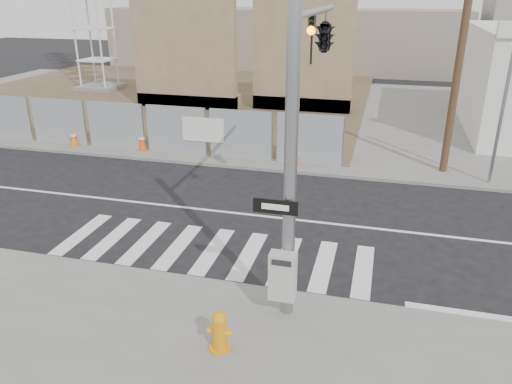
% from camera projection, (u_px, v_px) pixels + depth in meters
% --- Properties ---
extents(ground, '(100.00, 100.00, 0.00)m').
position_uv_depth(ground, '(239.00, 214.00, 15.71)').
color(ground, black).
rests_on(ground, ground).
extents(sidewalk_far, '(50.00, 20.00, 0.12)m').
position_uv_depth(sidewalk_far, '(309.00, 113.00, 28.22)').
color(sidewalk_far, slate).
rests_on(sidewalk_far, ground).
extents(signal_pole, '(0.96, 5.87, 7.00)m').
position_uv_depth(signal_pole, '(315.00, 73.00, 11.49)').
color(signal_pole, gray).
rests_on(signal_pole, sidewalk_near).
extents(far_signal_pole, '(0.16, 0.20, 5.60)m').
position_uv_depth(far_signal_pole, '(507.00, 89.00, 16.63)').
color(far_signal_pole, gray).
rests_on(far_signal_pole, sidewalk_far).
extents(chain_link_fence, '(24.60, 0.04, 2.00)m').
position_uv_depth(chain_link_fence, '(55.00, 121.00, 22.12)').
color(chain_link_fence, gray).
rests_on(chain_link_fence, sidewalk_far).
extents(concrete_wall_left, '(6.00, 1.30, 8.00)m').
position_uv_depth(concrete_wall_left, '(185.00, 50.00, 27.79)').
color(concrete_wall_left, '#766247').
rests_on(concrete_wall_left, sidewalk_far).
extents(concrete_wall_right, '(5.50, 1.30, 8.00)m').
position_uv_depth(concrete_wall_right, '(303.00, 52.00, 27.16)').
color(concrete_wall_right, '#766247').
rests_on(concrete_wall_right, sidewalk_far).
extents(utility_pole_right, '(1.60, 0.28, 10.00)m').
position_uv_depth(utility_pole_right, '(464.00, 32.00, 17.14)').
color(utility_pole_right, brown).
rests_on(utility_pole_right, sidewalk_far).
extents(fire_hydrant, '(0.55, 0.55, 0.83)m').
position_uv_depth(fire_hydrant, '(220.00, 331.00, 9.49)').
color(fire_hydrant, orange).
rests_on(fire_hydrant, sidewalk_near).
extents(traffic_cone_b, '(0.44, 0.44, 0.70)m').
position_uv_depth(traffic_cone_b, '(73.00, 138.00, 22.02)').
color(traffic_cone_b, orange).
rests_on(traffic_cone_b, sidewalk_far).
extents(traffic_cone_c, '(0.48, 0.48, 0.80)m').
position_uv_depth(traffic_cone_c, '(142.00, 141.00, 21.38)').
color(traffic_cone_c, '#EC4B0C').
rests_on(traffic_cone_c, sidewalk_far).
extents(traffic_cone_d, '(0.34, 0.34, 0.63)m').
position_uv_depth(traffic_cone_d, '(296.00, 155.00, 19.83)').
color(traffic_cone_d, '#E54D0C').
rests_on(traffic_cone_d, sidewalk_far).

